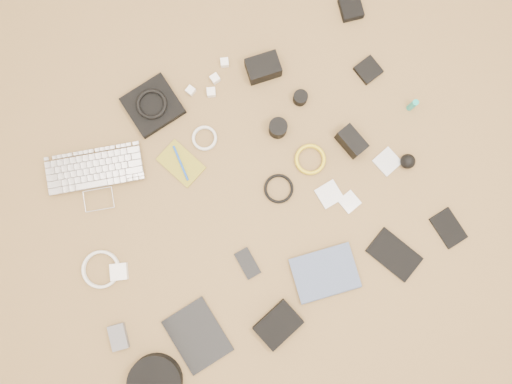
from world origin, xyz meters
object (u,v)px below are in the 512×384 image
phone (248,263)px  headphone_case (155,382)px  laptop (97,183)px  tablet (198,336)px  dslr_camera (263,68)px  paperback (332,296)px

phone → headphone_case: size_ratio=0.56×
laptop → tablet: bearing=-66.0°
dslr_camera → paperback: bearing=-91.6°
tablet → paperback: 0.50m
tablet → paperback: size_ratio=0.98×
tablet → paperback: (0.49, -0.11, 0.01)m
tablet → phone: tablet is taller
dslr_camera → tablet: bearing=-121.6°
headphone_case → paperback: size_ratio=0.84×
phone → headphone_case: (-0.49, -0.20, 0.02)m
dslr_camera → tablet: dslr_camera is taller
laptop → phone: (0.34, -0.53, -0.01)m
tablet → laptop: bearing=92.1°
tablet → headphone_case: (-0.20, -0.06, 0.02)m
dslr_camera → paperback: 0.87m
dslr_camera → phone: bearing=-112.5°
paperback → tablet: bearing=90.1°
dslr_camera → headphone_case: bearing=-126.6°
tablet → phone: bearing=23.1°
paperback → laptop: bearing=48.2°
headphone_case → paperback: headphone_case is taller
laptop → headphone_case: (-0.15, -0.73, 0.01)m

